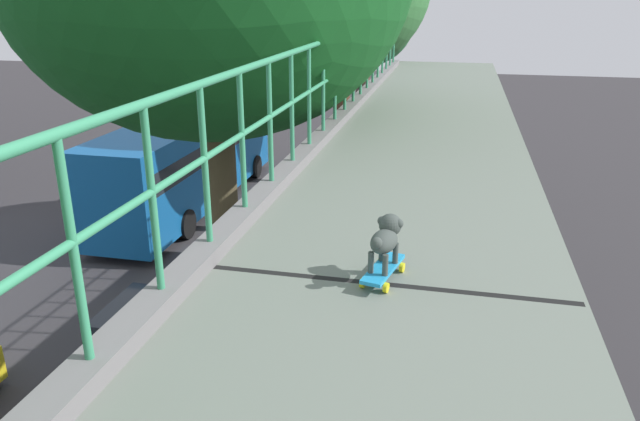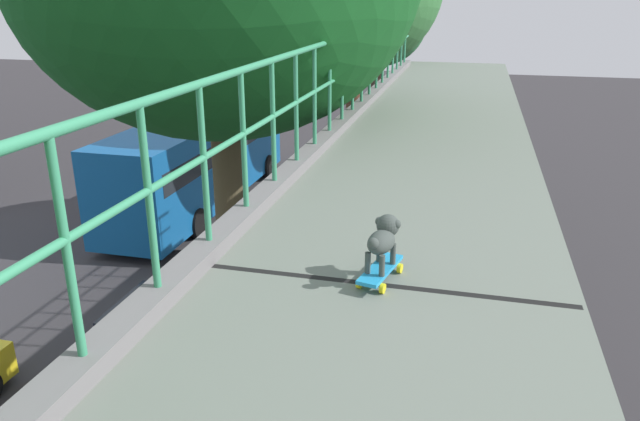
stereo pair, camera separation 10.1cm
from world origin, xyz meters
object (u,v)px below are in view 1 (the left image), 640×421
Objects in this scene: car_grey_fifth at (150,332)px; city_bus at (189,156)px; toy_skateboard at (383,270)px; small_dog at (386,236)px.

city_bus is at bearing 109.37° from car_grey_fifth.
city_bus is 22.23× the size of toy_skateboard.
city_bus is at bearing 119.04° from toy_skateboard.
toy_skateboard is (5.63, -6.66, 5.19)m from car_grey_fifth.
city_bus is 18.91m from toy_skateboard.
car_grey_fifth is 10.25m from small_dog.
toy_skateboard is 1.33× the size of small_dog.
car_grey_fifth is 8.54× the size of toy_skateboard.
car_grey_fifth is 0.38× the size of city_bus.
toy_skateboard is at bearing -49.75° from car_grey_fifth.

